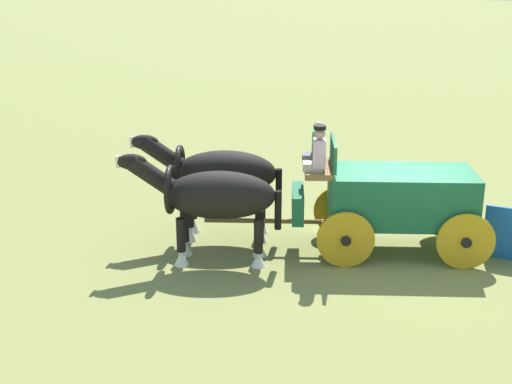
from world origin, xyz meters
name	(u,v)px	position (x,y,z in m)	size (l,w,h in m)	color
ground_plane	(397,251)	(0.00, 0.00, 0.00)	(220.00, 220.00, 0.00)	olive
show_wagon	(393,197)	(0.15, 0.05, 1.19)	(5.81, 2.81, 2.75)	#195B38
draft_horse_near	(213,197)	(3.40, 1.83, 1.36)	(3.16, 1.61, 2.22)	black
draft_horse_off	(219,175)	(3.81, 0.60, 1.42)	(3.15, 1.62, 2.29)	black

